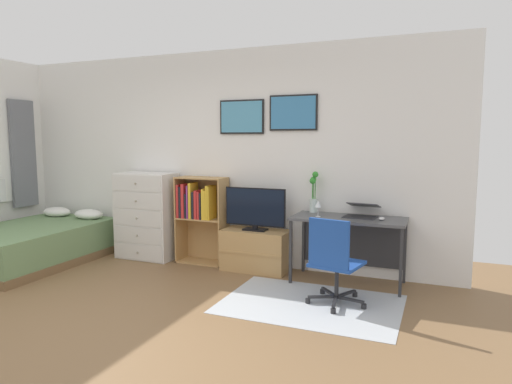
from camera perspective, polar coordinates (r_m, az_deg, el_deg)
name	(u,v)px	position (r m, az deg, el deg)	size (l,w,h in m)	color
ground_plane	(84,330)	(4.22, -20.85, -15.98)	(7.20, 7.20, 0.00)	brown
wall_back_with_posters	(217,157)	(5.89, -4.92, 4.39)	(6.12, 0.09, 2.70)	white
area_rug	(311,304)	(4.55, 6.91, -13.80)	(1.70, 1.20, 0.01)	#B2B7BC
bed	(34,243)	(6.57, -26.25, -5.84)	(1.36, 1.95, 0.61)	brown
dresser	(147,216)	(6.23, -13.60, -2.91)	(0.79, 0.46, 1.15)	silver
bookshelf	(199,211)	(5.85, -7.18, -2.36)	(0.65, 0.30, 1.11)	tan
tv_stand	(256,250)	(5.54, -0.03, -7.34)	(0.80, 0.41, 0.50)	tan
television	(255,209)	(5.42, -0.12, -2.21)	(0.77, 0.16, 0.52)	black
desk	(350,229)	(5.15, 11.73, -4.57)	(1.22, 0.56, 0.74)	#4C4C4F
office_chair	(333,260)	(4.39, 9.73, -8.39)	(0.58, 0.57, 0.86)	#232326
laptop	(362,211)	(5.13, 13.19, -2.38)	(0.38, 0.41, 0.15)	#333338
computer_mouse	(382,219)	(4.97, 15.57, -3.25)	(0.06, 0.10, 0.03)	silver
bamboo_vase	(314,194)	(5.31, 7.28, -0.19)	(0.10, 0.10, 0.48)	silver
wine_glass	(318,205)	(5.02, 7.85, -1.59)	(0.07, 0.07, 0.18)	silver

